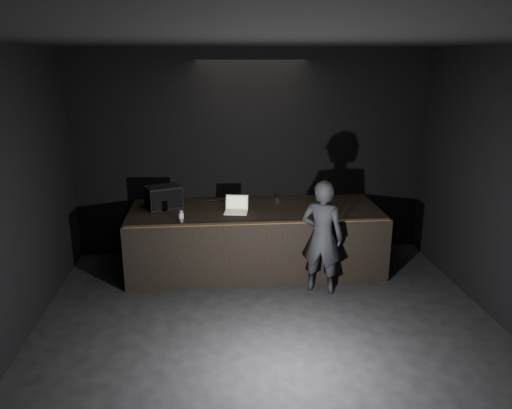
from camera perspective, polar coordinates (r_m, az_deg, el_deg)
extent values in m
plane|color=black|center=(5.94, 2.39, -17.70)|extent=(7.00, 7.00, 0.00)
cube|color=black|center=(8.55, -0.55, 5.78)|extent=(6.00, 0.10, 3.50)
cube|color=black|center=(4.92, 2.89, 18.37)|extent=(6.00, 7.00, 0.04)
cube|color=black|center=(8.14, -0.08, -3.92)|extent=(4.00, 1.50, 1.00)
cube|color=brown|center=(7.30, 0.41, -2.13)|extent=(3.92, 0.10, 0.01)
cube|color=black|center=(8.16, -10.53, 0.86)|extent=(0.64, 0.55, 0.36)
cube|color=black|center=(7.98, -10.09, 0.53)|extent=(0.46, 0.21, 0.30)
cylinder|color=black|center=(8.45, -3.92, 0.44)|extent=(0.79, 0.13, 0.02)
cube|color=silver|center=(7.79, -2.31, -0.91)|extent=(0.39, 0.30, 0.02)
cube|color=silver|center=(7.79, -2.31, -0.84)|extent=(0.32, 0.19, 0.00)
cube|color=silver|center=(7.91, -2.19, 0.26)|extent=(0.36, 0.13, 0.23)
cube|color=#BFE543|center=(7.90, -2.20, 0.24)|extent=(0.31, 0.10, 0.18)
cylinder|color=silver|center=(7.44, -8.56, -1.29)|extent=(0.07, 0.07, 0.18)
cylinder|color=navy|center=(7.44, -8.56, -1.25)|extent=(0.08, 0.08, 0.08)
cylinder|color=#9C210E|center=(7.45, -8.55, -1.58)|extent=(0.08, 0.08, 0.01)
cylinder|color=white|center=(8.22, 2.45, 0.32)|extent=(0.08, 0.08, 0.10)
cube|color=white|center=(7.46, 6.11, -1.75)|extent=(0.08, 0.17, 0.03)
imported|color=black|center=(7.27, 7.55, -3.70)|extent=(0.73, 0.62, 1.69)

